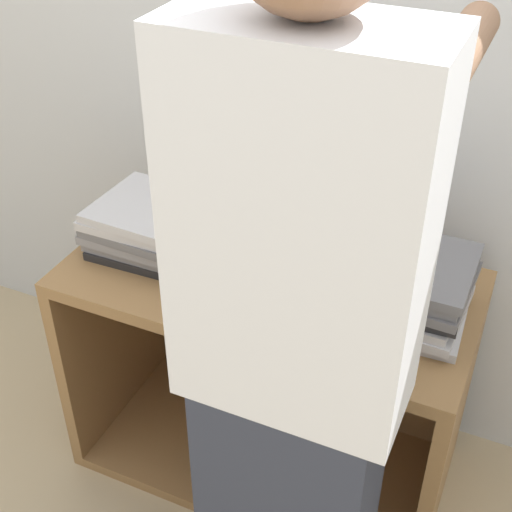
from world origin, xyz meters
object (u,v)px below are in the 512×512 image
Objects in this scene: person at (295,371)px; laptop_stack_right at (401,286)px; laptop_open at (279,248)px; laptop_stack_left at (154,226)px.

laptop_stack_right is at bearing 79.76° from person.
person reaches higher than laptop_open.
laptop_open is at bearing 169.26° from laptop_stack_right.
laptop_open is 0.60m from person.
person is at bearing -64.62° from laptop_open.
laptop_stack_right is 0.48m from person.
laptop_open reaches higher than laptop_stack_right.
laptop_open is 0.21× the size of person.
laptop_stack_left is at bearing 179.95° from laptop_stack_right.
laptop_stack_right is (0.33, -0.06, 0.03)m from laptop_open.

